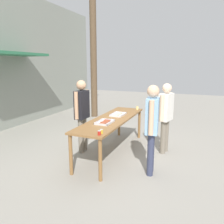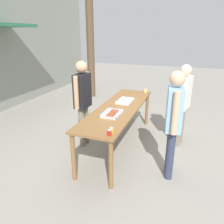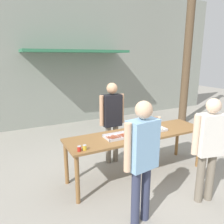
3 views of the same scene
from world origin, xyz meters
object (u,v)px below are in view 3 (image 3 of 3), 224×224
person_customer_holding_hotdog (142,153)px  person_customer_with_cup (209,142)px  beer_cup (196,125)px  food_tray_buns (154,130)px  condiment_jar_mustard (79,149)px  food_tray_sausages (117,137)px  person_server_behind_table (112,116)px  utility_pole (190,20)px  condiment_jar_ketchup (85,148)px

person_customer_holding_hotdog → person_customer_with_cup: bearing=168.6°
beer_cup → person_customer_with_cup: 1.16m
food_tray_buns → condiment_jar_mustard: (-1.60, -0.25, 0.02)m
person_customer_holding_hotdog → person_customer_with_cup: (1.17, -0.07, -0.04)m
food_tray_buns → person_customer_holding_hotdog: size_ratio=0.27×
person_customer_with_cup → beer_cup: bearing=-115.9°
person_customer_holding_hotdog → beer_cup: bearing=-164.4°
person_customer_with_cup → food_tray_buns: bearing=-69.4°
food_tray_buns → food_tray_sausages: bearing=-179.9°
person_server_behind_table → food_tray_buns: bearing=-50.8°
condiment_jar_mustard → person_customer_with_cup: 1.96m
beer_cup → person_server_behind_table: 1.72m
person_server_behind_table → utility_pole: (3.46, 1.44, 2.30)m
condiment_jar_ketchup → person_customer_holding_hotdog: person_customer_holding_hotdog is taller
person_customer_holding_hotdog → utility_pole: size_ratio=0.26×
condiment_jar_ketchup → person_server_behind_table: 1.36m
food_tray_sausages → condiment_jar_ketchup: 0.74m
food_tray_sausages → person_server_behind_table: (0.26, 0.71, 0.18)m
beer_cup → utility_pole: 3.97m
beer_cup → person_server_behind_table: person_server_behind_table is taller
food_tray_sausages → person_customer_holding_hotdog: 1.10m
food_tray_sausages → person_server_behind_table: bearing=69.8°
beer_cup → utility_pole: (2.03, 2.38, 2.44)m
condiment_jar_ketchup → utility_pole: utility_pole is taller
condiment_jar_mustard → beer_cup: size_ratio=0.87×
person_server_behind_table → utility_pole: size_ratio=0.26×
food_tray_buns → utility_pole: size_ratio=0.07×
food_tray_sausages → beer_cup: beer_cup is taller
condiment_jar_ketchup → person_customer_holding_hotdog: bearing=-59.1°
food_tray_buns → condiment_jar_ketchup: 1.53m
condiment_jar_ketchup → person_customer_with_cup: (1.66, -0.89, 0.10)m
food_tray_buns → condiment_jar_ketchup: (-1.51, -0.25, 0.02)m
person_customer_with_cup → condiment_jar_mustard: bearing=-13.8°
food_tray_buns → condiment_jar_mustard: condiment_jar_mustard is taller
beer_cup → person_customer_with_cup: bearing=-129.1°
food_tray_sausages → person_customer_with_cup: size_ratio=0.27×
person_customer_with_cup → utility_pole: bearing=-116.9°
person_server_behind_table → utility_pole: utility_pole is taller
beer_cup → person_customer_with_cup: (-0.73, -0.89, 0.09)m
food_tray_sausages → person_server_behind_table: 0.77m
condiment_jar_mustard → condiment_jar_ketchup: (0.09, 0.00, 0.00)m
condiment_jar_ketchup → utility_pole: size_ratio=0.01×
food_tray_buns → person_server_behind_table: (-0.55, 0.70, 0.18)m
food_tray_sausages → person_customer_holding_hotdog: (-0.21, -1.06, 0.17)m
food_tray_sausages → condiment_jar_mustard: 0.82m
condiment_jar_ketchup → person_server_behind_table: bearing=44.8°
person_server_behind_table → person_customer_with_cup: (0.70, -1.84, -0.05)m
food_tray_buns → person_server_behind_table: person_server_behind_table is taller
person_customer_with_cup → utility_pole: size_ratio=0.25×
condiment_jar_mustard → person_customer_holding_hotdog: person_customer_holding_hotdog is taller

